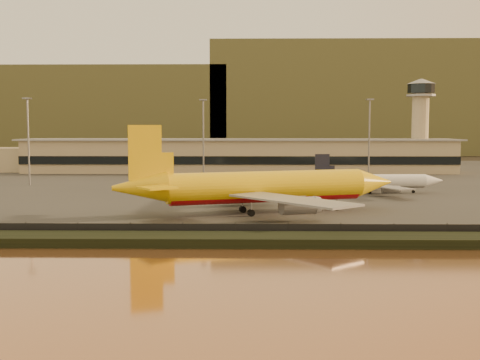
# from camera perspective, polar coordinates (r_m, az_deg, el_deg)

# --- Properties ---
(ground) EXTENTS (900.00, 900.00, 0.00)m
(ground) POSITION_cam_1_polar(r_m,az_deg,el_deg) (104.65, -1.37, -4.34)
(ground) COLOR black
(ground) RESTS_ON ground
(embankment) EXTENTS (320.00, 7.00, 1.40)m
(embankment) POSITION_cam_1_polar(r_m,az_deg,el_deg) (87.80, -1.83, -5.68)
(embankment) COLOR black
(embankment) RESTS_ON ground
(tarmac) EXTENTS (320.00, 220.00, 0.20)m
(tarmac) POSITION_cam_1_polar(r_m,az_deg,el_deg) (198.94, -0.27, 0.11)
(tarmac) COLOR #2D2D2D
(tarmac) RESTS_ON ground
(perimeter_fence) EXTENTS (300.00, 0.05, 2.20)m
(perimeter_fence) POSITION_cam_1_polar(r_m,az_deg,el_deg) (91.62, -1.71, -4.85)
(perimeter_fence) COLOR black
(perimeter_fence) RESTS_ON tarmac
(terminal_building) EXTENTS (202.00, 25.00, 12.60)m
(terminal_building) POSITION_cam_1_polar(r_m,az_deg,el_deg) (229.75, -3.73, 2.29)
(terminal_building) COLOR tan
(terminal_building) RESTS_ON tarmac
(control_tower) EXTENTS (11.20, 11.20, 35.50)m
(control_tower) POSITION_cam_1_polar(r_m,az_deg,el_deg) (243.30, 16.73, 5.87)
(control_tower) COLOR tan
(control_tower) RESTS_ON tarmac
(apron_light_masts) EXTENTS (152.20, 12.20, 25.40)m
(apron_light_masts) POSITION_cam_1_polar(r_m,az_deg,el_deg) (178.52, 4.43, 4.56)
(apron_light_masts) COLOR slate
(apron_light_masts) RESTS_ON tarmac
(distant_hills) EXTENTS (470.00, 160.00, 70.00)m
(distant_hills) POSITION_cam_1_polar(r_m,az_deg,el_deg) (444.13, -2.29, 6.82)
(distant_hills) COLOR brown
(distant_hills) RESTS_ON ground
(dhl_cargo_jet) EXTENTS (56.17, 53.45, 17.23)m
(dhl_cargo_jet) POSITION_cam_1_polar(r_m,az_deg,el_deg) (117.05, 2.09, -0.71)
(dhl_cargo_jet) COLOR yellow
(dhl_cargo_jet) RESTS_ON tarmac
(white_narrowbody_jet) EXTENTS (35.18, 34.26, 10.10)m
(white_narrowbody_jet) POSITION_cam_1_polar(r_m,az_deg,el_deg) (157.67, 12.73, -0.14)
(white_narrowbody_jet) COLOR white
(white_narrowbody_jet) RESTS_ON tarmac
(gse_vehicle_yellow) EXTENTS (4.14, 2.94, 1.70)m
(gse_vehicle_yellow) POSITION_cam_1_polar(r_m,az_deg,el_deg) (137.79, -0.49, -1.65)
(gse_vehicle_yellow) COLOR yellow
(gse_vehicle_yellow) RESTS_ON tarmac
(gse_vehicle_white) EXTENTS (4.53, 3.13, 1.87)m
(gse_vehicle_white) POSITION_cam_1_polar(r_m,az_deg,el_deg) (144.20, -5.16, -1.34)
(gse_vehicle_white) COLOR white
(gse_vehicle_white) RESTS_ON tarmac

